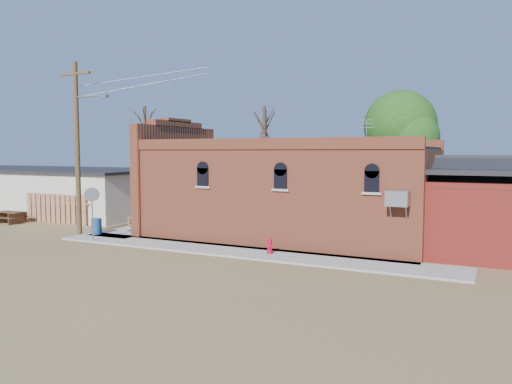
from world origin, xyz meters
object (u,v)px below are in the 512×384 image
at_px(stop_sign, 92,200).
at_px(picnic_table, 11,216).
at_px(brick_bar, 283,192).
at_px(utility_pole, 78,144).
at_px(fire_hydrant, 270,246).
at_px(trash_barrel, 97,226).

bearing_deg(stop_sign, picnic_table, 148.62).
relative_size(brick_bar, stop_sign, 6.30).
height_order(brick_bar, picnic_table, brick_bar).
height_order(brick_bar, utility_pole, utility_pole).
xyz_separation_m(fire_hydrant, trash_barrel, (-10.24, 0.52, 0.09)).
bearing_deg(picnic_table, stop_sign, -16.64).
relative_size(brick_bar, utility_pole, 1.82).
bearing_deg(brick_bar, trash_barrel, -155.93).
bearing_deg(picnic_table, utility_pole, -11.83).
bearing_deg(utility_pole, picnic_table, 169.29).
bearing_deg(fire_hydrant, picnic_table, 152.41).
distance_m(utility_pole, stop_sign, 3.59).
xyz_separation_m(brick_bar, fire_hydrant, (1.30, -4.52, -1.93)).
distance_m(brick_bar, fire_hydrant, 5.08).
bearing_deg(picnic_table, brick_bar, 8.78).
distance_m(stop_sign, picnic_table, 9.64).
bearing_deg(trash_barrel, brick_bar, 24.07).
xyz_separation_m(utility_pole, trash_barrel, (0.84, 0.30, -4.28)).
xyz_separation_m(brick_bar, trash_barrel, (-8.94, -3.99, -1.85)).
bearing_deg(fire_hydrant, trash_barrel, 154.42).
xyz_separation_m(utility_pole, stop_sign, (2.05, -1.20, -2.69)).
bearing_deg(utility_pole, stop_sign, -30.37).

